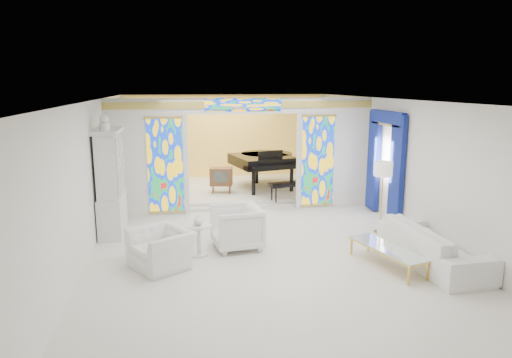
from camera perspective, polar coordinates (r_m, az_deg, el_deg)
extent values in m
plane|color=silver|center=(10.52, 0.05, -6.74)|extent=(12.00, 12.00, 0.00)
cube|color=silver|center=(9.99, 0.05, 9.81)|extent=(7.00, 12.00, 0.02)
cube|color=white|center=(16.03, -3.76, 5.13)|extent=(7.00, 0.02, 3.00)
cube|color=white|center=(4.59, 13.70, -12.15)|extent=(7.00, 0.02, 3.00)
cube|color=white|center=(10.14, -19.80, 0.61)|extent=(0.02, 12.00, 3.00)
cube|color=white|center=(11.30, 17.81, 1.82)|extent=(0.02, 12.00, 3.00)
cube|color=white|center=(11.99, -13.54, 2.60)|extent=(2.00, 0.18, 3.00)
cube|color=white|center=(12.70, 9.61, 3.26)|extent=(2.00, 0.18, 3.00)
cube|color=white|center=(11.97, -1.67, 9.16)|extent=(3.00, 0.18, 0.40)
cube|color=silver|center=(11.90, -8.71, 1.75)|extent=(0.12, 0.06, 2.60)
cube|color=silver|center=(12.34, 5.36, 2.19)|extent=(0.12, 0.06, 2.60)
cube|color=silver|center=(11.88, -1.59, 8.42)|extent=(3.24, 0.06, 0.12)
cube|color=#D8C051|center=(11.87, -1.59, 9.24)|extent=(7.00, 0.05, 0.18)
cube|color=gold|center=(11.89, -11.26, 1.65)|extent=(0.90, 0.04, 2.40)
cube|color=gold|center=(12.48, 7.72, 2.24)|extent=(0.90, 0.04, 2.40)
cube|color=gold|center=(11.86, -1.59, 9.24)|extent=(2.00, 0.04, 0.34)
cube|color=silver|center=(14.41, -2.84, -1.30)|extent=(6.80, 3.80, 0.18)
cube|color=#FCD357|center=(15.91, -3.71, 5.08)|extent=(6.70, 0.10, 2.90)
cylinder|color=gold|center=(13.99, -2.06, 8.50)|extent=(0.48, 0.48, 0.30)
cube|color=navy|center=(11.32, 17.20, 1.10)|extent=(0.12, 0.55, 2.60)
cube|color=navy|center=(12.47, 14.49, 2.19)|extent=(0.12, 0.55, 2.60)
cube|color=navy|center=(11.75, 16.11, 7.44)|extent=(0.14, 1.70, 0.30)
cube|color=#E4B750|center=(11.76, 16.06, 6.62)|extent=(0.12, 1.50, 0.06)
cube|color=silver|center=(10.91, -17.46, -4.15)|extent=(0.50, 1.40, 0.90)
cube|color=silver|center=(10.67, -17.84, 1.80)|extent=(0.44, 1.30, 1.40)
cube|color=silver|center=(10.64, -16.61, 1.85)|extent=(0.01, 1.20, 1.30)
cube|color=silver|center=(10.57, -18.09, 5.76)|extent=(0.56, 1.46, 0.08)
cylinder|color=white|center=(10.22, -18.40, 6.22)|extent=(0.22, 0.22, 0.16)
sphere|color=white|center=(10.21, -18.45, 7.12)|extent=(0.20, 0.20, 0.20)
imported|color=white|center=(8.73, -11.79, -8.50)|extent=(1.37, 1.41, 0.70)
imported|color=silver|center=(9.47, -2.43, -6.07)|extent=(1.08, 1.05, 0.89)
imported|color=silver|center=(9.30, 21.20, -7.69)|extent=(1.07, 2.57, 0.74)
cylinder|color=silver|center=(9.07, -7.23, -5.84)|extent=(0.54, 0.54, 0.04)
cylinder|color=silver|center=(9.17, -7.18, -7.66)|extent=(0.09, 0.09, 0.59)
cylinder|color=silver|center=(9.27, -7.13, -9.35)|extent=(0.36, 0.36, 0.03)
imported|color=silver|center=(9.04, -7.25, -5.10)|extent=(0.23, 0.23, 0.20)
cube|color=silver|center=(8.88, 16.10, -8.34)|extent=(0.91, 1.73, 0.04)
cube|color=gold|center=(8.88, 16.10, -8.45)|extent=(0.95, 1.76, 0.03)
cube|color=gold|center=(8.28, 18.56, -11.39)|extent=(0.04, 0.04, 0.34)
cube|color=gold|center=(8.56, 20.67, -10.75)|extent=(0.04, 0.04, 0.34)
cube|color=gold|center=(9.38, 11.83, -8.25)|extent=(0.04, 0.04, 0.34)
cube|color=gold|center=(9.63, 13.89, -7.81)|extent=(0.04, 0.04, 0.34)
cylinder|color=gold|center=(10.92, 15.21, -6.39)|extent=(0.34, 0.34, 0.03)
cylinder|color=gold|center=(10.72, 15.42, -2.63)|extent=(0.04, 0.04, 1.51)
cylinder|color=silver|center=(10.57, 15.64, 1.22)|extent=(0.49, 0.49, 0.32)
cube|color=black|center=(14.06, 0.76, 2.32)|extent=(1.99, 2.07, 0.32)
cylinder|color=black|center=(14.55, 1.34, 2.64)|extent=(1.95, 1.95, 0.32)
cube|color=black|center=(13.16, 2.55, 1.46)|extent=(1.56, 0.67, 0.11)
cube|color=white|center=(13.08, 2.72, 1.50)|extent=(1.40, 0.43, 0.03)
cube|color=black|center=(13.46, 1.83, 2.97)|extent=(0.78, 0.21, 0.28)
cube|color=black|center=(12.64, 3.87, -0.65)|extent=(1.08, 0.61, 0.09)
cylinder|color=black|center=(13.20, -0.32, -0.54)|extent=(0.14, 0.14, 0.70)
cylinder|color=black|center=(13.72, 4.46, -0.10)|extent=(0.14, 0.14, 0.70)
cylinder|color=black|center=(14.80, 0.08, 0.81)|extent=(0.14, 0.14, 0.70)
cube|color=brown|center=(13.53, -4.37, 0.32)|extent=(0.72, 0.56, 0.52)
cube|color=#3C423E|center=(13.31, -4.47, 0.27)|extent=(0.41, 0.10, 0.33)
cone|color=brown|center=(13.49, -5.47, -1.36)|extent=(0.04, 0.04, 0.23)
cone|color=brown|center=(13.43, -3.36, -1.37)|extent=(0.04, 0.04, 0.23)
cone|color=brown|center=(13.79, -5.31, -1.07)|extent=(0.04, 0.04, 0.23)
cone|color=brown|center=(13.74, -3.25, -1.08)|extent=(0.04, 0.04, 0.23)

